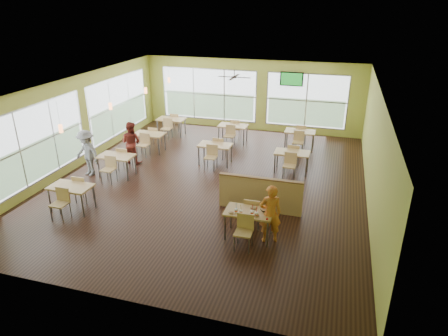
{
  "coord_description": "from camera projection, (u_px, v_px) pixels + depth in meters",
  "views": [
    {
      "loc": [
        3.85,
        -11.58,
        5.65
      ],
      "look_at": [
        0.8,
        -1.11,
        1.01
      ],
      "focal_mm": 32.0,
      "sensor_mm": 36.0,
      "label": 1
    }
  ],
  "objects": [
    {
      "name": "cup_red_far",
      "position": [
        256.0,
        214.0,
        9.7
      ],
      "size": [
        0.09,
        0.09,
        0.33
      ],
      "color": "white",
      "rests_on": "main_table"
    },
    {
      "name": "window_bays",
      "position": [
        172.0,
        110.0,
        16.26
      ],
      "size": [
        9.24,
        10.24,
        2.38
      ],
      "color": "white",
      "rests_on": "room"
    },
    {
      "name": "tv_backwall",
      "position": [
        292.0,
        79.0,
        17.22
      ],
      "size": [
        1.0,
        0.07,
        0.6
      ],
      "color": "black",
      "rests_on": "wall_back"
    },
    {
      "name": "room",
      "position": [
        210.0,
        135.0,
        12.81
      ],
      "size": [
        12.0,
        12.04,
        3.2
      ],
      "color": "black",
      "rests_on": "ground"
    },
    {
      "name": "wrapper_left",
      "position": [
        231.0,
        213.0,
        9.86
      ],
      "size": [
        0.15,
        0.14,
        0.04
      ],
      "primitive_type": "ellipsoid",
      "rotation": [
        0.0,
        0.0,
        -0.11
      ],
      "color": "olive",
      "rests_on": "main_table"
    },
    {
      "name": "food_basket",
      "position": [
        265.0,
        209.0,
        9.99
      ],
      "size": [
        0.25,
        0.25,
        0.06
      ],
      "color": "black",
      "rests_on": "main_table"
    },
    {
      "name": "patron_grey",
      "position": [
        87.0,
        153.0,
        13.58
      ],
      "size": [
        1.17,
        0.89,
        1.61
      ],
      "primitive_type": "imported",
      "rotation": [
        0.0,
        0.0,
        -0.31
      ],
      "color": "slate",
      "rests_on": "floor"
    },
    {
      "name": "cup_yellow",
      "position": [
        241.0,
        212.0,
        9.82
      ],
      "size": [
        0.08,
        0.08,
        0.3
      ],
      "color": "white",
      "rests_on": "main_table"
    },
    {
      "name": "half_wall_divider",
      "position": [
        260.0,
        194.0,
        11.35
      ],
      "size": [
        2.4,
        0.14,
        1.04
      ],
      "color": "tan",
      "rests_on": "floor"
    },
    {
      "name": "patron_maroon",
      "position": [
        131.0,
        143.0,
        14.63
      ],
      "size": [
        0.81,
        0.65,
        1.57
      ],
      "primitive_type": "imported",
      "rotation": [
        0.0,
        0.0,
        3.06
      ],
      "color": "maroon",
      "rests_on": "floor"
    },
    {
      "name": "ketchup_cup",
      "position": [
        267.0,
        219.0,
        9.59
      ],
      "size": [
        0.06,
        0.06,
        0.02
      ],
      "primitive_type": "cylinder",
      "color": "#AD0400",
      "rests_on": "main_table"
    },
    {
      "name": "man_plaid",
      "position": [
        270.0,
        214.0,
        9.8
      ],
      "size": [
        0.66,
        0.55,
        1.55
      ],
      "primitive_type": "imported",
      "rotation": [
        0.0,
        0.0,
        3.51
      ],
      "color": "#DC4618",
      "rests_on": "floor"
    },
    {
      "name": "wrapper_right",
      "position": [
        257.0,
        216.0,
        9.74
      ],
      "size": [
        0.15,
        0.14,
        0.04
      ],
      "primitive_type": "ellipsoid",
      "rotation": [
        0.0,
        0.0,
        0.08
      ],
      "color": "olive",
      "rests_on": "main_table"
    },
    {
      "name": "cup_red_near",
      "position": [
        252.0,
        213.0,
        9.77
      ],
      "size": [
        0.09,
        0.09,
        0.32
      ],
      "color": "white",
      "rests_on": "main_table"
    },
    {
      "name": "main_table",
      "position": [
        249.0,
        215.0,
        10.02
      ],
      "size": [
        1.22,
        1.52,
        0.87
      ],
      "color": "tan",
      "rests_on": "floor"
    },
    {
      "name": "pendant_lights",
      "position": [
        128.0,
        98.0,
        13.9
      ],
      "size": [
        0.11,
        7.31,
        0.86
      ],
      "color": "#2D2119",
      "rests_on": "ceiling"
    },
    {
      "name": "dining_tables",
      "position": [
        198.0,
        144.0,
        14.97
      ],
      "size": [
        6.92,
        8.72,
        0.87
      ],
      "color": "tan",
      "rests_on": "floor"
    },
    {
      "name": "cup_blue",
      "position": [
        236.0,
        211.0,
        9.87
      ],
      "size": [
        0.08,
        0.08,
        0.3
      ],
      "color": "white",
      "rests_on": "main_table"
    },
    {
      "name": "wrapper_mid",
      "position": [
        254.0,
        208.0,
        10.09
      ],
      "size": [
        0.22,
        0.21,
        0.05
      ],
      "primitive_type": "ellipsoid",
      "rotation": [
        0.0,
        0.0,
        0.28
      ],
      "color": "olive",
      "rests_on": "main_table"
    },
    {
      "name": "ceiling_fan",
      "position": [
        234.0,
        77.0,
        14.93
      ],
      "size": [
        1.25,
        1.25,
        0.29
      ],
      "color": "#2D2119",
      "rests_on": "ceiling"
    }
  ]
}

